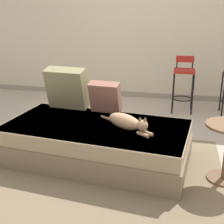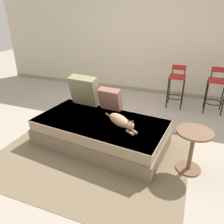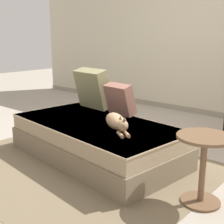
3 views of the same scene
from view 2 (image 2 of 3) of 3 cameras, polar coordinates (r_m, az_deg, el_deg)
The scene contains 11 objects.
ground_plane at distance 3.77m, azimuth -0.50°, elevation -5.09°, with size 16.00×16.00×0.00m, color #A89E8E.
wall_back_panel at distance 5.45m, azimuth 8.59°, elevation 18.57°, with size 8.00×0.10×2.60m, color beige.
wall_baseboard_trim at distance 5.67m, azimuth 7.66°, elevation 5.84°, with size 8.00×0.02×0.09m, color gray.
area_rug at distance 3.23m, azimuth -5.12°, elevation -10.85°, with size 2.64×2.12×0.01m, color #75664C.
couch at distance 3.35m, azimuth -3.02°, elevation -5.23°, with size 2.04×1.23×0.41m.
throw_pillow_corner at distance 3.73m, azimuth -7.17°, elevation 5.63°, with size 0.51×0.33×0.51m.
throw_pillow_middle at distance 3.52m, azimuth -0.51°, elevation 3.44°, with size 0.38×0.26×0.38m.
cat at distance 3.07m, azimuth 2.26°, elevation -2.37°, with size 0.63×0.49×0.19m.
bar_stool_near_window at distance 4.77m, azimuth 16.55°, elevation 7.28°, with size 0.32×0.32×0.87m.
bar_stool_by_doorway at distance 4.78m, azimuth 25.55°, elevation 5.77°, with size 0.34×0.34×0.89m.
side_table at distance 2.92m, azimuth 20.26°, elevation -8.12°, with size 0.44×0.44×0.57m.
Camera 2 is at (1.20, -3.03, 1.90)m, focal length 35.00 mm.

